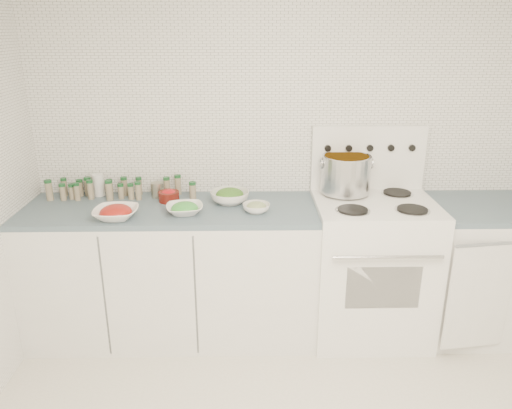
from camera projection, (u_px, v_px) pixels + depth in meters
name	position (u px, v px, depth m)	size (l,w,h in m)	color
room_walls	(338.00, 148.00, 1.82)	(3.54, 3.04, 2.52)	white
counter_left	(174.00, 271.00, 3.30)	(1.85, 0.62, 0.90)	white
stove	(370.00, 263.00, 3.30)	(0.76, 0.70, 1.36)	white
counter_right	(492.00, 269.00, 3.33)	(0.89, 0.69, 0.90)	white
stock_pot	(346.00, 172.00, 3.25)	(0.34, 0.32, 0.24)	silver
bowl_tomato	(116.00, 212.00, 2.96)	(0.26, 0.26, 0.09)	white
bowl_snowpea	(185.00, 209.00, 3.04)	(0.25, 0.25, 0.08)	white
bowl_broccoli	(230.00, 196.00, 3.21)	(0.27, 0.27, 0.10)	white
bowl_zucchini	(256.00, 207.00, 3.06)	(0.20, 0.20, 0.07)	white
bowl_pepper	(169.00, 195.00, 3.24)	(0.13, 0.13, 0.08)	#56140E
salt_canister	(99.00, 185.00, 3.35)	(0.07, 0.07, 0.15)	white
tin_can	(157.00, 190.00, 3.32)	(0.08, 0.08, 0.10)	gray
spice_cluster	(111.00, 189.00, 3.31)	(0.98, 0.16, 0.14)	gray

